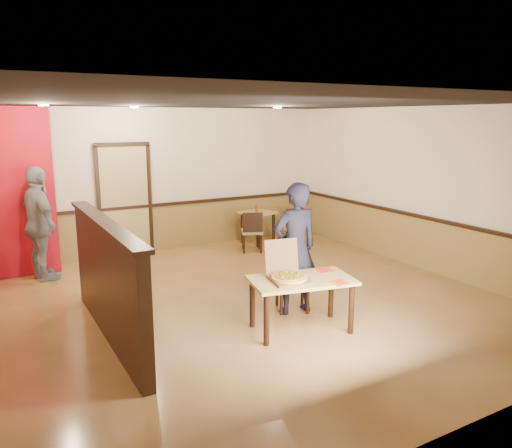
% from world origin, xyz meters
% --- Properties ---
extents(floor, '(7.00, 7.00, 0.00)m').
position_xyz_m(floor, '(0.00, 0.00, 0.00)').
color(floor, '#B78247').
rests_on(floor, ground).
extents(ceiling, '(7.00, 7.00, 0.00)m').
position_xyz_m(ceiling, '(0.00, 0.00, 2.80)').
color(ceiling, black).
rests_on(ceiling, wall_back).
extents(wall_back, '(7.00, 0.00, 7.00)m').
position_xyz_m(wall_back, '(0.00, 3.50, 1.40)').
color(wall_back, beige).
rests_on(wall_back, floor).
extents(wall_right, '(0.00, 7.00, 7.00)m').
position_xyz_m(wall_right, '(3.50, 0.00, 1.40)').
color(wall_right, beige).
rests_on(wall_right, floor).
extents(wainscot_back, '(7.00, 0.04, 0.90)m').
position_xyz_m(wainscot_back, '(0.00, 3.47, 0.45)').
color(wainscot_back, olive).
rests_on(wainscot_back, floor).
extents(chair_rail_back, '(7.00, 0.06, 0.06)m').
position_xyz_m(chair_rail_back, '(0.00, 3.45, 0.92)').
color(chair_rail_back, black).
rests_on(chair_rail_back, wall_back).
extents(wainscot_right, '(0.04, 7.00, 0.90)m').
position_xyz_m(wainscot_right, '(3.47, 0.00, 0.45)').
color(wainscot_right, olive).
rests_on(wainscot_right, floor).
extents(chair_rail_right, '(0.06, 7.00, 0.06)m').
position_xyz_m(chair_rail_right, '(3.45, 0.00, 0.92)').
color(chair_rail_right, black).
rests_on(chair_rail_right, wall_right).
extents(back_door, '(0.90, 0.06, 2.10)m').
position_xyz_m(back_door, '(-0.80, 3.46, 1.05)').
color(back_door, tan).
rests_on(back_door, wall_back).
extents(booth_partition, '(0.20, 3.10, 1.44)m').
position_xyz_m(booth_partition, '(-2.00, -0.20, 0.74)').
color(booth_partition, black).
rests_on(booth_partition, floor).
extents(red_accent_panel, '(1.60, 0.20, 2.78)m').
position_xyz_m(red_accent_panel, '(-2.90, 3.00, 1.40)').
color(red_accent_panel, '#B50C1B').
rests_on(red_accent_panel, floor).
extents(spot_a, '(0.14, 0.14, 0.02)m').
position_xyz_m(spot_a, '(-2.30, 1.80, 2.78)').
color(spot_a, beige).
rests_on(spot_a, ceiling).
extents(spot_b, '(0.14, 0.14, 0.02)m').
position_xyz_m(spot_b, '(-0.80, 2.50, 2.78)').
color(spot_b, beige).
rests_on(spot_b, ceiling).
extents(spot_c, '(0.14, 0.14, 0.02)m').
position_xyz_m(spot_c, '(1.40, 1.50, 2.78)').
color(spot_c, beige).
rests_on(spot_c, ceiling).
extents(main_table, '(1.38, 0.96, 0.67)m').
position_xyz_m(main_table, '(0.12, -1.15, 0.57)').
color(main_table, '#D5AF5A').
rests_on(main_table, floor).
extents(diner_chair, '(0.57, 0.57, 0.89)m').
position_xyz_m(diner_chair, '(0.43, -0.46, 0.48)').
color(diner_chair, olive).
rests_on(diner_chair, floor).
extents(side_chair_left, '(0.54, 0.54, 0.82)m').
position_xyz_m(side_chair_left, '(1.39, 2.40, 0.45)').
color(side_chair_left, olive).
rests_on(side_chair_left, floor).
extents(side_chair_right, '(0.44, 0.44, 0.82)m').
position_xyz_m(side_chair_right, '(2.31, 2.39, 0.45)').
color(side_chair_right, olive).
rests_on(side_chair_right, floor).
extents(side_table, '(0.77, 0.77, 0.67)m').
position_xyz_m(side_table, '(1.87, 3.00, 0.50)').
color(side_table, '#D5AF5A').
rests_on(side_table, floor).
extents(diner, '(0.68, 0.47, 1.78)m').
position_xyz_m(diner, '(0.39, -0.60, 0.89)').
color(diner, black).
rests_on(diner, floor).
extents(passerby, '(0.72, 1.17, 1.86)m').
position_xyz_m(passerby, '(-2.41, 2.58, 0.93)').
color(passerby, gray).
rests_on(passerby, floor).
extents(pizza_box, '(0.52, 0.58, 0.46)m').
position_xyz_m(pizza_box, '(-0.06, -1.12, 0.73)').
color(pizza_box, brown).
rests_on(pizza_box, main_table).
extents(pizza, '(0.51, 0.51, 0.03)m').
position_xyz_m(pizza, '(-0.07, -1.16, 0.72)').
color(pizza, gold).
rests_on(pizza, pizza_box).
extents(napkin_near, '(0.20, 0.20, 0.01)m').
position_xyz_m(napkin_near, '(0.43, -1.50, 0.67)').
color(napkin_near, red).
rests_on(napkin_near, main_table).
extents(napkin_far, '(0.24, 0.24, 0.01)m').
position_xyz_m(napkin_far, '(0.57, -1.02, 0.68)').
color(napkin_far, red).
rests_on(napkin_far, main_table).
extents(condiment, '(0.06, 0.06, 0.14)m').
position_xyz_m(condiment, '(1.80, 2.94, 0.74)').
color(condiment, brown).
rests_on(condiment, side_table).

